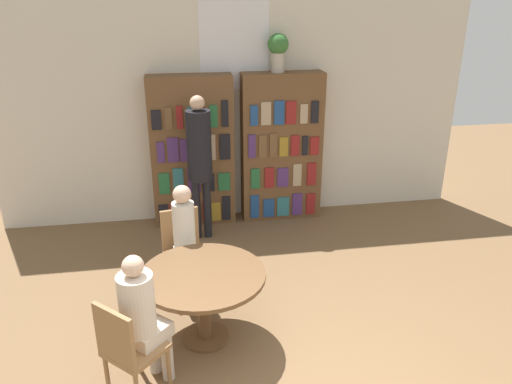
% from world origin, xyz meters
% --- Properties ---
extents(wall_back, '(6.40, 0.07, 3.00)m').
position_xyz_m(wall_back, '(0.00, 3.98, 1.51)').
color(wall_back, beige).
rests_on(wall_back, ground_plane).
extents(bookshelf_left, '(1.10, 0.34, 2.03)m').
position_xyz_m(bookshelf_left, '(-0.61, 3.79, 1.01)').
color(bookshelf_left, brown).
rests_on(bookshelf_left, ground_plane).
extents(bookshelf_right, '(1.10, 0.34, 2.03)m').
position_xyz_m(bookshelf_right, '(0.61, 3.79, 1.01)').
color(bookshelf_right, brown).
rests_on(bookshelf_right, ground_plane).
extents(flower_vase, '(0.27, 0.27, 0.49)m').
position_xyz_m(flower_vase, '(0.54, 3.79, 2.32)').
color(flower_vase, '#B7AD9E').
rests_on(flower_vase, bookshelf_right).
extents(reading_table, '(1.13, 1.13, 0.70)m').
position_xyz_m(reading_table, '(-0.65, 1.21, 0.58)').
color(reading_table, brown).
rests_on(reading_table, ground_plane).
extents(chair_near_camera, '(0.57, 0.57, 0.90)m').
position_xyz_m(chair_near_camera, '(-1.28, 0.56, 0.50)').
color(chair_near_camera, olive).
rests_on(chair_near_camera, ground_plane).
extents(chair_left_side, '(0.46, 0.46, 0.90)m').
position_xyz_m(chair_left_side, '(-0.81, 2.10, 0.50)').
color(chair_left_side, olive).
rests_on(chair_left_side, ground_plane).
extents(seated_reader_left, '(0.28, 0.37, 1.25)m').
position_xyz_m(seated_reader_left, '(-0.78, 1.92, 0.70)').
color(seated_reader_left, beige).
rests_on(seated_reader_left, ground_plane).
extents(seated_reader_right, '(0.42, 0.42, 1.24)m').
position_xyz_m(seated_reader_right, '(-1.16, 0.69, 0.71)').
color(seated_reader_right, beige).
rests_on(seated_reader_right, ground_plane).
extents(librarian_standing, '(0.31, 0.58, 1.87)m').
position_xyz_m(librarian_standing, '(-0.54, 3.29, 1.15)').
color(librarian_standing, black).
rests_on(librarian_standing, ground_plane).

